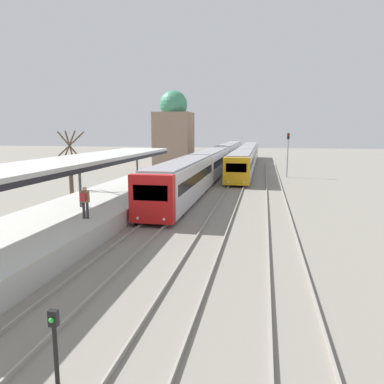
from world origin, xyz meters
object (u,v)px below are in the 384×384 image
object	(u,v)px
train_near	(218,158)
train_far	(247,156)
signal_post_near	(55,339)
signal_mast_far	(288,150)
person_on_platform	(85,200)

from	to	relation	value
train_near	train_far	bearing A→B (deg)	58.47
train_near	signal_post_near	xyz separation A→B (m)	(1.91, -45.05, -0.67)
train_far	signal_mast_far	size ratio (longest dim) A/B	8.37
signal_mast_far	train_near	bearing A→B (deg)	145.79
person_on_platform	train_far	xyz separation A→B (m)	(6.38, 40.23, -0.30)
train_near	train_far	xyz separation A→B (m)	(3.63, 5.92, -0.06)
signal_post_near	signal_mast_far	distance (m)	39.65
person_on_platform	signal_post_near	distance (m)	11.74
train_near	signal_post_near	bearing A→B (deg)	-87.57
person_on_platform	train_near	size ratio (longest dim) A/B	0.03
person_on_platform	train_far	world-z (taller)	train_far
train_far	signal_post_near	size ratio (longest dim) A/B	24.83
train_near	train_far	distance (m)	6.94
person_on_platform	train_near	xyz separation A→B (m)	(2.75, 34.31, -0.24)
person_on_platform	signal_mast_far	size ratio (longest dim) A/B	0.32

